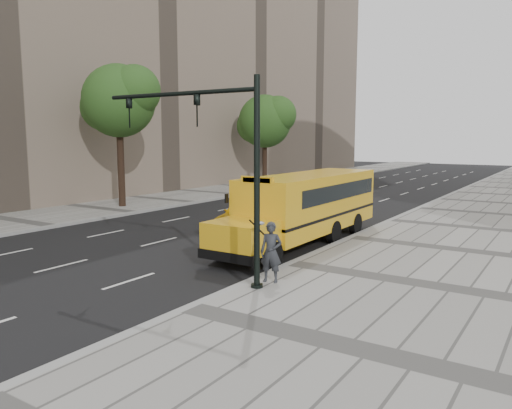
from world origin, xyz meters
The scene contains 13 objects.
ground centered at (0.00, 0.00, 0.00)m, with size 140.00×140.00×0.00m, color black.
sidewalk_museum centered at (12.00, 0.00, 0.07)m, with size 12.00×140.00×0.15m, color gray.
sidewalk_far centered at (-11.00, 0.00, 0.07)m, with size 6.00×140.00×0.15m, color gray.
curb_museum centered at (6.00, 0.00, 0.07)m, with size 0.30×140.00×0.15m, color gray.
curb_far centered at (-8.00, 0.00, 0.07)m, with size 0.30×140.00×0.15m, color gray.
building_far centered at (-19.00, 10.00, 16.00)m, with size 10.00×80.00×32.00m, color #756455.
tree_b centered at (-10.41, 1.44, 6.95)m, with size 5.22×4.64×9.24m.
tree_c centered at (-10.41, 19.03, 6.13)m, with size 5.53×4.92×8.55m.
school_bus centered at (4.50, -1.32, 1.76)m, with size 2.96×11.56×3.19m.
taxi_near centered at (0.39, -0.27, 0.76)m, with size 1.78×4.44×1.51m, color #E9AB05.
taxi_far centered at (-1.88, 8.35, 0.82)m, with size 1.74×5.00×1.65m, color #E9AB05.
pedestrian centered at (6.65, -7.98, 1.10)m, with size 0.69×0.45×1.89m, color #2A2C31.
traffic_signal centered at (5.19, -8.72, 4.09)m, with size 6.18×0.36×6.40m.
Camera 1 is at (14.50, -20.91, 4.64)m, focal length 35.00 mm.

